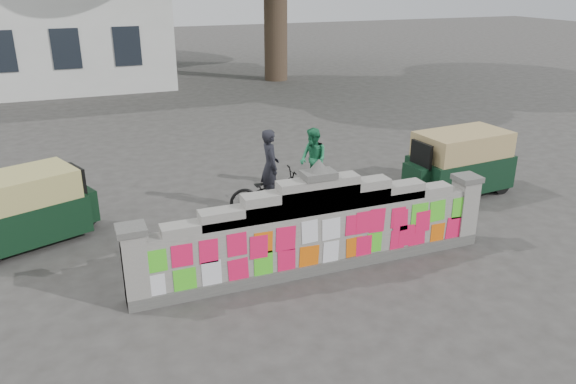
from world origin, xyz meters
name	(u,v)px	position (x,y,z in m)	size (l,w,h in m)	color
ground	(317,269)	(0.00, 0.00, 0.00)	(100.00, 100.00, 0.00)	#383533
parapet_wall	(318,230)	(0.00, -0.01, 0.75)	(6.48, 0.44, 2.01)	#4C4C49
cyclist_bike	(270,192)	(0.13, 2.68, 0.47)	(0.62, 1.77, 0.93)	black
cyclist_rider	(270,177)	(0.13, 2.68, 0.79)	(0.58, 0.38, 1.58)	black
pedestrian	(313,159)	(1.54, 3.61, 0.74)	(0.72, 0.56, 1.48)	#238050
rickshaw_left	(25,208)	(-4.64, 2.96, 0.72)	(2.59, 1.88, 1.39)	black
rickshaw_right	(458,162)	(4.54, 2.15, 0.76)	(2.69, 1.41, 1.46)	black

